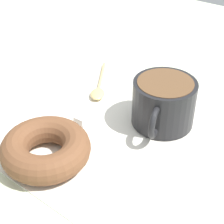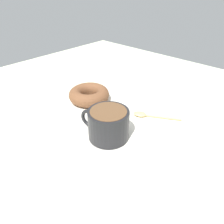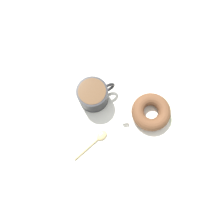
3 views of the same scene
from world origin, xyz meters
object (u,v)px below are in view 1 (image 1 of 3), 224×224
donut (46,149)px  spoon (99,89)px  sugar_cube (82,121)px  coffee_cup (163,102)px

donut → spoon: (-18.05, -4.46, -1.54)cm
spoon → sugar_cube: bearing=21.6°
donut → spoon: donut is taller
donut → sugar_cube: donut is taller
coffee_cup → spoon: bearing=-97.0°
coffee_cup → sugar_cube: coffee_cup is taller
coffee_cup → donut: (16.40, -8.89, -1.77)cm
spoon → sugar_cube: size_ratio=6.79×
coffee_cup → spoon: (-1.65, -13.35, -3.31)cm
donut → sugar_cube: 8.71cm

